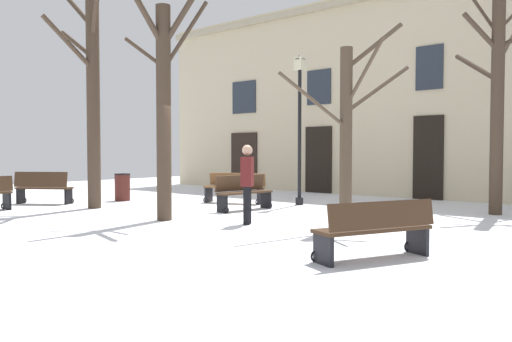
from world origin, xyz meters
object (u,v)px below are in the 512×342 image
object	(u,v)px
streetlamp	(300,114)
bench_near_lamp	(376,229)
bench_facing_shops	(43,187)
bench_back_to_back_right	(243,192)
person_near_bench	(247,181)
tree_right_of_center	(348,128)
tree_center	(496,92)
tree_foreground	(165,102)
tree_near_facade	(92,96)
litter_bin	(122,187)
bench_near_center_tree	(235,187)

from	to	relation	value
streetlamp	bench_near_lamp	world-z (taller)	streetlamp
bench_facing_shops	bench_back_to_back_right	bearing A→B (deg)	172.39
bench_near_lamp	person_near_bench	world-z (taller)	person_near_bench
bench_facing_shops	person_near_bench	size ratio (longest dim) A/B	0.96
tree_right_of_center	bench_back_to_back_right	xyz separation A→B (m)	(-3.47, 0.79, -1.49)
bench_back_to_back_right	person_near_bench	xyz separation A→B (m)	(1.70, -1.81, 0.43)
tree_right_of_center	streetlamp	bearing A→B (deg)	138.19
tree_center	streetlamp	bearing A→B (deg)	-165.57
tree_foreground	person_near_bench	size ratio (longest dim) A/B	3.25
tree_near_facade	bench_facing_shops	bearing A→B (deg)	-171.29
tree_foreground	litter_bin	bearing A→B (deg)	155.51
tree_near_facade	person_near_bench	world-z (taller)	tree_near_facade
tree_near_facade	tree_foreground	distance (m)	3.34
litter_bin	bench_near_center_tree	world-z (taller)	bench_near_center_tree
litter_bin	tree_right_of_center	bearing A→B (deg)	-2.19
tree_foreground	person_near_bench	bearing A→B (deg)	21.63
bench_back_to_back_right	tree_center	bearing A→B (deg)	-50.27
tree_right_of_center	streetlamp	distance (m)	4.26
person_near_bench	bench_facing_shops	bearing A→B (deg)	64.56
bench_near_center_tree	tree_center	bearing A→B (deg)	-1.34
bench_facing_shops	bench_near_lamp	bearing A→B (deg)	143.48
bench_near_lamp	tree_right_of_center	bearing A→B (deg)	-118.95
bench_facing_shops	streetlamp	bearing A→B (deg)	-174.27
tree_foreground	litter_bin	size ratio (longest dim) A/B	6.41
litter_bin	person_near_bench	size ratio (longest dim) A/B	0.51
streetlamp	person_near_bench	world-z (taller)	streetlamp
tree_center	bench_facing_shops	xyz separation A→B (m)	(-10.59, -5.79, -2.44)
tree_right_of_center	tree_foreground	bearing A→B (deg)	-154.12
tree_near_facade	tree_right_of_center	xyz separation A→B (m)	(6.85, 1.42, -1.01)
tree_center	litter_bin	size ratio (longest dim) A/B	6.64
bench_near_lamp	bench_facing_shops	distance (m)	10.77
bench_near_lamp	bench_facing_shops	bearing A→B (deg)	-69.57
bench_back_to_back_right	tree_foreground	bearing A→B (deg)	-174.15
tree_foreground	bench_facing_shops	xyz separation A→B (m)	(-5.36, -0.02, -2.11)
bench_facing_shops	bench_near_center_tree	size ratio (longest dim) A/B	0.85
litter_bin	bench_near_center_tree	xyz separation A→B (m)	(3.12, 1.69, 0.05)
tree_center	streetlamp	xyz separation A→B (m)	(-4.83, -1.24, -0.36)
person_near_bench	bench_near_lamp	bearing A→B (deg)	-143.14
tree_right_of_center	person_near_bench	world-z (taller)	tree_right_of_center
tree_right_of_center	tree_center	world-z (taller)	tree_center
bench_back_to_back_right	bench_near_center_tree	world-z (taller)	bench_back_to_back_right
litter_bin	bench_near_lamp	distance (m)	10.22
tree_near_facade	bench_back_to_back_right	world-z (taller)	tree_near_facade
tree_center	person_near_bench	xyz separation A→B (m)	(-3.46, -5.07, -2.02)
tree_near_facade	person_near_bench	bearing A→B (deg)	4.55
streetlamp	person_near_bench	distance (m)	4.39
tree_foreground	bench_near_lamp	world-z (taller)	tree_foreground
bench_near_center_tree	person_near_bench	distance (m)	4.34
bench_near_center_tree	person_near_bench	size ratio (longest dim) A/B	1.13
tree_right_of_center	tree_center	bearing A→B (deg)	67.44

